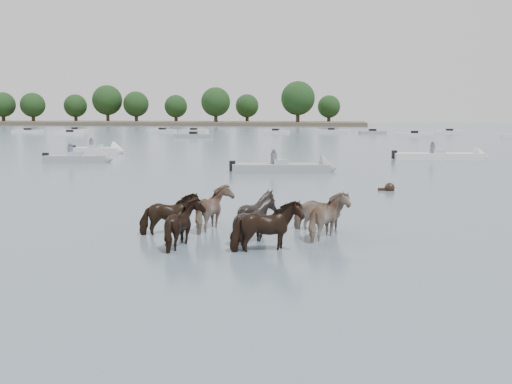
# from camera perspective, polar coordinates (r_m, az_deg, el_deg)

# --- Properties ---
(ground) EXTENTS (400.00, 400.00, 0.00)m
(ground) POSITION_cam_1_polar(r_m,az_deg,el_deg) (14.29, -10.77, -5.78)
(ground) COLOR #4B5C6C
(ground) RESTS_ON ground
(shoreline) EXTENTS (160.00, 30.00, 1.00)m
(shoreline) POSITION_cam_1_polar(r_m,az_deg,el_deg) (179.40, -15.95, 6.51)
(shoreline) COLOR #4C4233
(shoreline) RESTS_ON ground
(pony_herd) EXTENTS (5.88, 4.00, 1.44)m
(pony_herd) POSITION_cam_1_polar(r_m,az_deg,el_deg) (15.51, -0.66, -2.71)
(pony_herd) COLOR black
(pony_herd) RESTS_ON ground
(swimming_pony) EXTENTS (0.72, 0.44, 0.44)m
(swimming_pony) POSITION_cam_1_polar(r_m,az_deg,el_deg) (25.69, 12.83, 0.36)
(swimming_pony) COLOR black
(swimming_pony) RESTS_ON ground
(motorboat_a) EXTENTS (4.81, 2.45, 1.92)m
(motorboat_a) POSITION_cam_1_polar(r_m,az_deg,el_deg) (41.34, -16.23, 3.14)
(motorboat_a) COLOR gray
(motorboat_a) RESTS_ON ground
(motorboat_b) EXTENTS (6.17, 2.62, 1.92)m
(motorboat_b) POSITION_cam_1_polar(r_m,az_deg,el_deg) (33.06, 3.81, 2.35)
(motorboat_b) COLOR gray
(motorboat_b) RESTS_ON ground
(motorboat_c) EXTENTS (6.91, 2.21, 1.92)m
(motorboat_c) POSITION_cam_1_polar(r_m,az_deg,el_deg) (44.15, 18.43, 3.31)
(motorboat_c) COLOR silver
(motorboat_c) RESTS_ON ground
(motorboat_f) EXTENTS (4.63, 1.84, 1.92)m
(motorboat_f) POSITION_cam_1_polar(r_m,az_deg,el_deg) (50.28, -14.63, 3.95)
(motorboat_f) COLOR silver
(motorboat_f) RESTS_ON ground
(distant_flotilla) EXTENTS (104.69, 26.94, 0.93)m
(distant_flotilla) POSITION_cam_1_polar(r_m,az_deg,el_deg) (91.05, 6.47, 5.74)
(distant_flotilla) COLOR silver
(distant_flotilla) RESTS_ON ground
(treeline) EXTENTS (146.64, 22.59, 12.11)m
(treeline) POSITION_cam_1_polar(r_m,az_deg,el_deg) (181.00, -17.64, 8.35)
(treeline) COLOR #382619
(treeline) RESTS_ON ground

